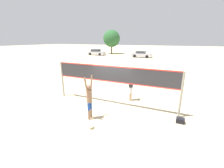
% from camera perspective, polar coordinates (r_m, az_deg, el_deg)
% --- Properties ---
extents(ground_plane, '(200.00, 200.00, 0.00)m').
position_cam_1_polar(ground_plane, '(9.53, -0.00, -7.79)').
color(ground_plane, '#C6B28C').
extents(volleyball_net, '(7.82, 0.11, 2.45)m').
position_cam_1_polar(volleyball_net, '(8.95, -0.00, 2.59)').
color(volleyball_net, gray).
rests_on(volleyball_net, ground_plane).
extents(player_spiker, '(0.28, 0.72, 2.26)m').
position_cam_1_polar(player_spiker, '(7.55, -8.65, -4.86)').
color(player_spiker, '#8C664C').
rests_on(player_spiker, ground_plane).
extents(player_blocker, '(0.28, 0.72, 2.26)m').
position_cam_1_polar(player_blocker, '(9.84, 7.21, 0.33)').
color(player_blocker, tan).
rests_on(player_blocker, ground_plane).
extents(volleyball, '(0.23, 0.23, 0.23)m').
position_cam_1_polar(volleyball, '(7.20, -7.99, -15.60)').
color(volleyball, silver).
rests_on(volleyball, ground_plane).
extents(gear_bag, '(0.39, 0.31, 0.24)m').
position_cam_1_polar(gear_bag, '(8.27, 24.56, -12.51)').
color(gear_bag, black).
rests_on(gear_bag, ground_plane).
extents(parked_car_near, '(4.57, 1.93, 1.40)m').
position_cam_1_polar(parked_car_near, '(35.48, 11.18, 10.95)').
color(parked_car_near, '#B7B7BC').
rests_on(parked_car_near, ground_plane).
extents(parked_car_mid, '(4.72, 1.95, 1.51)m').
position_cam_1_polar(parked_car_mid, '(40.19, -5.98, 11.85)').
color(parked_car_mid, '#B7B7BC').
rests_on(parked_car_mid, ground_plane).
extents(tree_left_cluster, '(4.72, 4.72, 6.58)m').
position_cam_1_polar(tree_left_cluster, '(44.06, -0.14, 16.95)').
color(tree_left_cluster, '#4C3823').
rests_on(tree_left_cluster, ground_plane).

